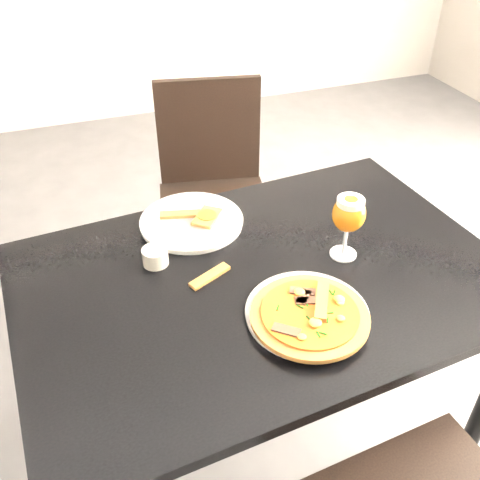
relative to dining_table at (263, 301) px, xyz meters
name	(u,v)px	position (x,y,z in m)	size (l,w,h in m)	color
dining_table	(263,301)	(0.00, 0.00, 0.00)	(1.26, 0.89, 0.75)	black
chair_far	(213,191)	(0.11, 0.80, -0.16)	(0.50, 0.50, 0.92)	black
plate_main	(307,314)	(0.04, -0.17, 0.10)	(0.28, 0.28, 0.01)	silver
pizza	(310,314)	(0.03, -0.19, 0.11)	(0.27, 0.27, 0.03)	#9C5F25
plate_second	(192,222)	(-0.11, 0.27, 0.10)	(0.29, 0.29, 0.02)	silver
crust_scraps	(198,216)	(-0.09, 0.27, 0.11)	(0.18, 0.12, 0.01)	#9C5F25
loose_crust	(210,276)	(-0.13, 0.03, 0.09)	(0.12, 0.03, 0.01)	#9C5F25
sauce_cup	(155,256)	(-0.24, 0.13, 0.11)	(0.07, 0.07, 0.04)	#B7B4A5
beer_glass	(349,214)	(0.22, 0.00, 0.22)	(0.08, 0.08, 0.18)	silver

